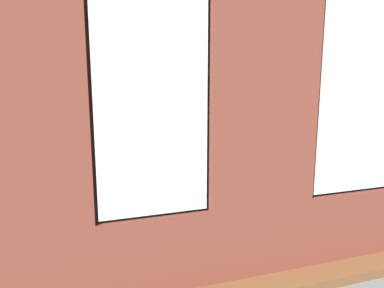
# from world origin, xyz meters

# --- Properties ---
(ground_plane) EXTENTS (6.88, 5.57, 0.10)m
(ground_plane) POSITION_xyz_m (0.00, 0.00, -0.05)
(ground_plane) COLOR brown
(brick_wall_with_windows) EXTENTS (6.28, 0.30, 3.20)m
(brick_wall_with_windows) POSITION_xyz_m (0.00, 2.40, 1.57)
(brick_wall_with_windows) COLOR brown
(brick_wall_with_windows) RESTS_ON ground_plane
(couch_by_window) EXTENTS (1.99, 0.87, 0.80)m
(couch_by_window) POSITION_xyz_m (0.07, 1.76, 0.33)
(couch_by_window) COLOR black
(couch_by_window) RESTS_ON ground_plane
(couch_left) EXTENTS (1.01, 2.03, 0.80)m
(couch_left) POSITION_xyz_m (-2.44, 0.13, 0.33)
(couch_left) COLOR black
(couch_left) RESTS_ON ground_plane
(coffee_table) EXTENTS (1.58, 0.84, 0.45)m
(coffee_table) POSITION_xyz_m (0.09, -0.28, 0.40)
(coffee_table) COLOR olive
(coffee_table) RESTS_ON ground_plane
(cup_ceramic) EXTENTS (0.09, 0.09, 0.11)m
(cup_ceramic) POSITION_xyz_m (0.57, -0.15, 0.50)
(cup_ceramic) COLOR #B23D38
(cup_ceramic) RESTS_ON coffee_table
(candle_jar) EXTENTS (0.08, 0.08, 0.10)m
(candle_jar) POSITION_xyz_m (0.29, -0.39, 0.50)
(candle_jar) COLOR #B7333D
(candle_jar) RESTS_ON coffee_table
(table_plant_small) EXTENTS (0.13, 0.13, 0.22)m
(table_plant_small) POSITION_xyz_m (-0.02, -0.15, 0.57)
(table_plant_small) COLOR brown
(table_plant_small) RESTS_ON coffee_table
(remote_gray) EXTENTS (0.07, 0.17, 0.02)m
(remote_gray) POSITION_xyz_m (0.09, -0.28, 0.46)
(remote_gray) COLOR #59595B
(remote_gray) RESTS_ON coffee_table
(remote_black) EXTENTS (0.06, 0.17, 0.02)m
(remote_black) POSITION_xyz_m (-0.34, -0.43, 0.46)
(remote_black) COLOR black
(remote_black) RESTS_ON coffee_table
(papasan_chair) EXTENTS (1.18, 1.18, 0.72)m
(papasan_chair) POSITION_xyz_m (0.66, -1.38, 0.46)
(papasan_chair) COLOR olive
(papasan_chair) RESTS_ON ground_plane
(potted_plant_between_couches) EXTENTS (0.55, 0.55, 0.79)m
(potted_plant_between_couches) POSITION_xyz_m (-1.38, 1.71, 0.54)
(potted_plant_between_couches) COLOR #47423D
(potted_plant_between_couches) RESTS_ON ground_plane
(potted_plant_corner_near_left) EXTENTS (0.87, 0.94, 1.29)m
(potted_plant_corner_near_left) POSITION_xyz_m (-2.59, -1.79, 0.70)
(potted_plant_corner_near_left) COLOR beige
(potted_plant_corner_near_left) RESTS_ON ground_plane
(potted_plant_beside_window_right) EXTENTS (0.94, 0.92, 1.37)m
(potted_plant_beside_window_right) POSITION_xyz_m (1.65, 1.86, 0.69)
(potted_plant_beside_window_right) COLOR brown
(potted_plant_beside_window_right) RESTS_ON ground_plane
(potted_plant_by_left_couch) EXTENTS (0.33, 0.33, 0.59)m
(potted_plant_by_left_couch) POSITION_xyz_m (-2.04, -1.31, 0.38)
(potted_plant_by_left_couch) COLOR #47423D
(potted_plant_by_left_couch) RESTS_ON ground_plane
(potted_plant_mid_room_small) EXTENTS (0.26, 0.26, 0.47)m
(potted_plant_mid_room_small) POSITION_xyz_m (-1.06, -1.18, 0.31)
(potted_plant_mid_room_small) COLOR beige
(potted_plant_mid_room_small) RESTS_ON ground_plane
(potted_plant_near_tv) EXTENTS (0.78, 0.81, 1.23)m
(potted_plant_near_tv) POSITION_xyz_m (2.24, 1.50, 0.52)
(potted_plant_near_tv) COLOR #47423D
(potted_plant_near_tv) RESTS_ON ground_plane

